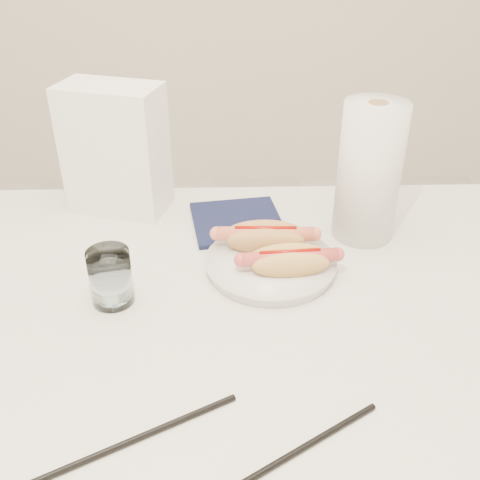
{
  "coord_description": "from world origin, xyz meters",
  "views": [
    {
      "loc": [
        0.06,
        -0.65,
        1.27
      ],
      "look_at": [
        0.08,
        0.08,
        0.82
      ],
      "focal_mm": 41.95,
      "sensor_mm": 36.0,
      "label": 1
    }
  ],
  "objects_px": {
    "hotdog_left": "(265,237)",
    "hotdog_right": "(289,261)",
    "paper_towel_roll": "(369,172)",
    "water_glass": "(111,277)",
    "table": "(190,339)",
    "napkin_box": "(115,149)",
    "plate": "(270,265)"
  },
  "relations": [
    {
      "from": "table",
      "to": "napkin_box",
      "type": "height_order",
      "value": "napkin_box"
    },
    {
      "from": "plate",
      "to": "paper_towel_roll",
      "type": "xyz_separation_m",
      "value": [
        0.17,
        0.11,
        0.11
      ]
    },
    {
      "from": "plate",
      "to": "water_glass",
      "type": "bearing_deg",
      "value": -162.81
    },
    {
      "from": "napkin_box",
      "to": "paper_towel_roll",
      "type": "height_order",
      "value": "paper_towel_roll"
    },
    {
      "from": "hotdog_left",
      "to": "hotdog_right",
      "type": "bearing_deg",
      "value": -62.19
    },
    {
      "from": "hotdog_left",
      "to": "hotdog_right",
      "type": "relative_size",
      "value": 1.06
    },
    {
      "from": "hotdog_left",
      "to": "napkin_box",
      "type": "distance_m",
      "value": 0.34
    },
    {
      "from": "table",
      "to": "hotdog_right",
      "type": "distance_m",
      "value": 0.2
    },
    {
      "from": "table",
      "to": "water_glass",
      "type": "xyz_separation_m",
      "value": [
        -0.11,
        0.02,
        0.1
      ]
    },
    {
      "from": "table",
      "to": "paper_towel_roll",
      "type": "distance_m",
      "value": 0.41
    },
    {
      "from": "hotdog_left",
      "to": "paper_towel_roll",
      "type": "xyz_separation_m",
      "value": [
        0.18,
        0.07,
        0.08
      ]
    },
    {
      "from": "hotdog_left",
      "to": "hotdog_right",
      "type": "distance_m",
      "value": 0.08
    },
    {
      "from": "table",
      "to": "napkin_box",
      "type": "relative_size",
      "value": 5.01
    },
    {
      "from": "paper_towel_roll",
      "to": "hotdog_left",
      "type": "bearing_deg",
      "value": -158.75
    },
    {
      "from": "plate",
      "to": "water_glass",
      "type": "distance_m",
      "value": 0.26
    },
    {
      "from": "plate",
      "to": "napkin_box",
      "type": "distance_m",
      "value": 0.37
    },
    {
      "from": "hotdog_right",
      "to": "water_glass",
      "type": "height_order",
      "value": "water_glass"
    },
    {
      "from": "hotdog_left",
      "to": "napkin_box",
      "type": "relative_size",
      "value": 0.67
    },
    {
      "from": "hotdog_right",
      "to": "water_glass",
      "type": "bearing_deg",
      "value": -174.57
    },
    {
      "from": "hotdog_right",
      "to": "napkin_box",
      "type": "relative_size",
      "value": 0.64
    },
    {
      "from": "hotdog_left",
      "to": "water_glass",
      "type": "xyz_separation_m",
      "value": [
        -0.24,
        -0.11,
        0.01
      ]
    },
    {
      "from": "plate",
      "to": "napkin_box",
      "type": "bearing_deg",
      "value": 140.7
    },
    {
      "from": "table",
      "to": "hotdog_right",
      "type": "xyz_separation_m",
      "value": [
        0.16,
        0.07,
        0.1
      ]
    },
    {
      "from": "table",
      "to": "plate",
      "type": "relative_size",
      "value": 5.87
    },
    {
      "from": "hotdog_left",
      "to": "hotdog_right",
      "type": "xyz_separation_m",
      "value": [
        0.03,
        -0.07,
        -0.0
      ]
    },
    {
      "from": "hotdog_right",
      "to": "paper_towel_roll",
      "type": "distance_m",
      "value": 0.22
    },
    {
      "from": "napkin_box",
      "to": "paper_towel_roll",
      "type": "distance_m",
      "value": 0.46
    },
    {
      "from": "napkin_box",
      "to": "paper_towel_roll",
      "type": "relative_size",
      "value": 0.99
    },
    {
      "from": "plate",
      "to": "hotdog_right",
      "type": "xyz_separation_m",
      "value": [
        0.03,
        -0.03,
        0.03
      ]
    },
    {
      "from": "plate",
      "to": "hotdog_right",
      "type": "distance_m",
      "value": 0.05
    },
    {
      "from": "plate",
      "to": "water_glass",
      "type": "xyz_separation_m",
      "value": [
        -0.24,
        -0.07,
        0.04
      ]
    },
    {
      "from": "plate",
      "to": "napkin_box",
      "type": "relative_size",
      "value": 0.85
    }
  ]
}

